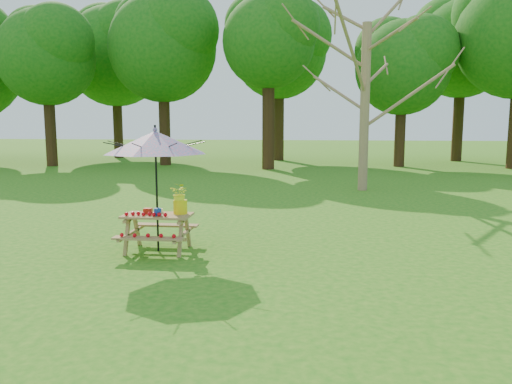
# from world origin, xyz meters

# --- Properties ---
(ground) EXTENTS (120.00, 120.00, 0.00)m
(ground) POSITION_xyz_m (0.00, 0.00, 0.00)
(ground) COLOR #217015
(ground) RESTS_ON ground
(treeline) EXTENTS (60.00, 12.00, 16.00)m
(treeline) POSITION_xyz_m (0.00, 22.00, 8.00)
(treeline) COLOR #105D13
(treeline) RESTS_ON ground
(picnic_table) EXTENTS (1.20, 1.32, 0.67)m
(picnic_table) POSITION_xyz_m (-0.71, 4.30, 0.33)
(picnic_table) COLOR #9E6F47
(picnic_table) RESTS_ON ground
(patio_umbrella) EXTENTS (2.00, 2.00, 2.25)m
(patio_umbrella) POSITION_xyz_m (-0.71, 4.30, 1.95)
(patio_umbrella) COLOR black
(patio_umbrella) RESTS_ON ground
(produce_bins) EXTENTS (0.36, 0.39, 0.13)m
(produce_bins) POSITION_xyz_m (-0.77, 4.31, 0.72)
(produce_bins) COLOR #A81F0D
(produce_bins) RESTS_ON picnic_table
(tomatoes_row) EXTENTS (0.77, 0.13, 0.07)m
(tomatoes_row) POSITION_xyz_m (-0.86, 4.12, 0.71)
(tomatoes_row) COLOR red
(tomatoes_row) RESTS_ON picnic_table
(flower_bucket) EXTENTS (0.40, 0.37, 0.56)m
(flower_bucket) POSITION_xyz_m (-0.32, 4.41, 0.97)
(flower_bucket) COLOR yellow
(flower_bucket) RESTS_ON picnic_table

